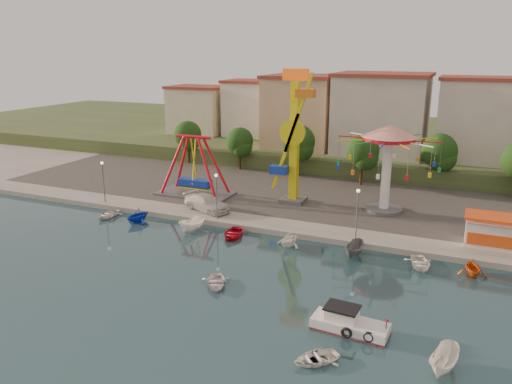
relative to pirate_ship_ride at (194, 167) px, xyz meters
The scene contains 34 objects.
ground 25.95m from the pirate_ship_ride, 53.46° to the right, with size 200.00×200.00×0.00m, color #132F36.
quay_deck 44.35m from the pirate_ship_ride, 69.83° to the left, with size 200.00×100.00×0.60m, color #9E998E.
asphalt_pad 18.32m from the pirate_ship_ride, 31.83° to the left, with size 90.00×28.00×0.01m, color #4C4944.
hill_terrace 48.97m from the pirate_ship_ride, 71.85° to the left, with size 200.00×60.00×3.00m, color #384C26.
pirate_ship_ride is the anchor object (origin of this frame).
kamikaze_tower 14.04m from the pirate_ship_ride, ahead, with size 4.28×3.10×16.50m.
wave_swinger 24.77m from the pirate_ship_ride, ahead, with size 11.60×11.60×10.40m.
booth_left 36.27m from the pirate_ship_ride, ahead, with size 5.40×3.78×3.08m.
lamp_post_0 11.64m from the pirate_ship_ride, 139.30° to the right, with size 0.14×0.14×5.00m, color #59595E.
lamp_post_1 10.53m from the pirate_ship_ride, 46.23° to the right, with size 0.14×0.14×5.00m, color #59595E.
lamp_post_2 24.46m from the pirate_ship_ride, 18.00° to the right, with size 0.14×0.14×5.00m, color #59595E.
tree_0 19.68m from the pirate_ship_ride, 123.25° to the left, with size 4.60×4.60×7.19m.
tree_1 15.73m from the pirate_ship_ride, 92.82° to the left, with size 4.35×4.35×6.80m.
tree_2 17.90m from the pirate_ship_ride, 58.84° to the left, with size 5.02×5.02×7.85m.
tree_3 23.71m from the pirate_ship_ride, 35.70° to the left, with size 4.68×4.68×7.32m.
tree_4 33.74m from the pirate_ship_ride, 29.90° to the left, with size 4.86×4.86×7.60m.
building_0 31.64m from the pirate_ship_ride, 125.41° to the left, with size 9.26×9.53×11.87m, color beige.
building_1 31.57m from the pirate_ship_ride, 101.19° to the left, with size 12.33×9.01×8.63m, color silver.
building_2 32.47m from the pirate_ship_ride, 77.36° to the left, with size 11.95×9.28×11.23m, color tan.
building_3 35.25m from the pirate_ship_ride, 53.60° to the left, with size 12.59×10.50×9.20m, color beige.
building_4 46.79m from the pirate_ship_ride, 42.71° to the left, with size 10.75×9.23×9.24m, color beige.
cabin_motorboat 35.93m from the pirate_ship_ride, 42.40° to the right, with size 5.51×2.40×1.90m.
rowboat_a 26.30m from the pirate_ship_ride, 56.16° to the right, with size 2.39×3.35×0.69m, color white.
rowboat_b 38.38m from the pirate_ship_ride, 48.43° to the right, with size 2.24×3.14×0.65m, color white.
skiff 42.32m from the pirate_ship_ride, 38.66° to the right, with size 1.40×3.73×1.44m, color white.
van 7.64m from the pirate_ship_ride, 48.62° to the right, with size 2.61×6.41×1.86m, color silver.
moored_boat_0 12.86m from the pirate_ship_ride, 118.35° to the right, with size 2.49×3.49×0.72m, color silver.
moored_boat_1 11.41m from the pirate_ship_ride, 97.60° to the right, with size 2.78×3.22×1.69m, color #1539BE.
moored_boat_2 12.76m from the pirate_ship_ride, 61.56° to the right, with size 1.41×3.76×1.45m, color white.
moored_boat_3 15.74m from the pirate_ship_ride, 44.91° to the right, with size 2.73×3.83×0.79m, color red.
moored_boat_4 20.55m from the pirate_ship_ride, 32.10° to the right, with size 2.49×2.89×1.52m, color white.
moored_boat_5 26.38m from the pirate_ship_ride, 24.29° to the right, with size 1.38×3.68×1.42m, color slate.
moored_boat_6 32.06m from the pirate_ship_ride, 19.75° to the right, with size 2.58×3.61×0.75m, color white.
moored_boat_7 36.18m from the pirate_ship_ride, 17.37° to the right, with size 2.51×2.91×1.53m, color #D95713.
Camera 1 is at (17.59, -34.96, 19.27)m, focal length 35.00 mm.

